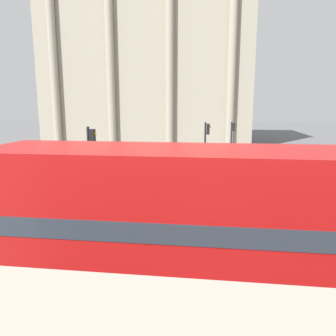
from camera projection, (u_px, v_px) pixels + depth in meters
The scene contains 7 objects.
double_decker_bus at pixel (202, 223), 7.79m from camera, with size 10.21×2.73×4.02m.
plaza_building_left at pixel (151, 59), 43.42m from camera, with size 25.98×15.15×21.95m.
traffic_light_near at pixel (91, 161), 13.65m from camera, with size 0.42×0.24×4.13m.
traffic_light_mid at pixel (206, 143), 21.65m from camera, with size 0.42×0.24×3.88m.
traffic_light_far at pixel (232, 136), 28.89m from camera, with size 0.42×0.24×3.52m.
pedestrian_grey at pixel (117, 167), 21.40m from camera, with size 0.32×0.32×1.69m.
pedestrian_blue at pixel (254, 159), 24.38m from camera, with size 0.32×0.32×1.82m.
Camera 1 is at (-0.26, -2.51, 5.01)m, focal length 35.00 mm.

